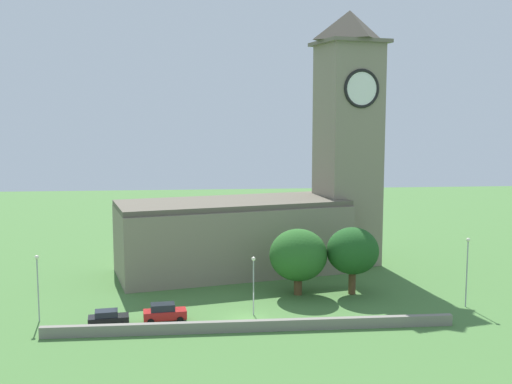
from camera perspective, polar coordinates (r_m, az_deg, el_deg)
name	(u,v)px	position (r m, az deg, el deg)	size (l,w,h in m)	color
ground_plane	(239,281)	(81.33, -1.56, -8.13)	(200.00, 200.00, 0.00)	#477538
church	(276,199)	(86.28, 1.80, -0.65)	(38.34, 19.23, 35.72)	gray
quay_barrier	(252,326)	(63.21, -0.41, -12.12)	(40.94, 0.70, 1.10)	gray
car_black	(108,318)	(66.29, -13.36, -11.14)	(4.23, 2.51, 1.64)	black
car_red	(164,313)	(66.48, -8.36, -10.83)	(4.57, 2.50, 1.93)	red
streetlamp_west_end	(38,277)	(68.69, -19.32, -7.36)	(0.44, 0.44, 7.01)	#9EA0A5
streetlamp_west_mid	(253,276)	(66.94, -0.23, -7.66)	(0.44, 0.44, 6.37)	#9EA0A5
streetlamp_central	(467,262)	(73.37, 18.73, -6.05)	(0.44, 0.44, 7.84)	#9EA0A5
tree_riverside_east	(298,255)	(74.43, 3.88, -5.77)	(6.86, 6.86, 7.92)	brown
tree_churchyard	(353,251)	(75.35, 8.81, -5.35)	(6.21, 6.21, 8.06)	brown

